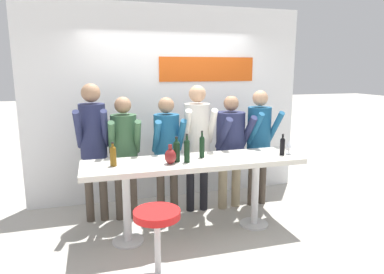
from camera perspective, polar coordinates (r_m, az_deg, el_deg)
name	(u,v)px	position (r m, az deg, el deg)	size (l,w,h in m)	color
ground_plane	(194,233)	(4.32, 0.38, -15.66)	(40.00, 40.00, 0.00)	#B2ADA3
back_wall	(169,104)	(5.20, -3.80, 5.53)	(4.17, 0.12, 2.88)	white
tasting_table	(194,170)	(4.03, 0.40, -5.49)	(2.57, 0.67, 0.92)	silver
bar_stool	(157,233)	(3.31, -5.81, -15.70)	(0.46, 0.46, 0.69)	silver
person_far_left	(93,137)	(4.46, -16.15, 0.05)	(0.41, 0.55, 1.79)	#473D33
person_left	(124,145)	(4.45, -11.21, -1.27)	(0.40, 0.51, 1.62)	#473D33
person_center_left	(167,143)	(4.54, -4.21, -1.05)	(0.40, 0.50, 1.60)	#473D33
person_center	(197,134)	(4.62, 0.90, 0.45)	(0.46, 0.57, 1.75)	black
person_center_right	(231,140)	(4.79, 6.47, -0.58)	(0.51, 0.58, 1.60)	gray
person_right	(259,135)	(4.95, 11.14, 0.36)	(0.42, 0.53, 1.67)	#473D33
wine_bottle_0	(113,155)	(3.80, -13.02, -2.94)	(0.07, 0.07, 0.27)	brown
wine_bottle_1	(177,150)	(3.88, -2.59, -2.19)	(0.08, 0.08, 0.29)	black
wine_bottle_2	(282,145)	(4.32, 14.83, -1.38)	(0.06, 0.06, 0.26)	black
wine_bottle_3	(187,150)	(3.84, -0.85, -2.12)	(0.07, 0.07, 0.33)	black
wine_bottle_4	(202,146)	(4.06, 1.67, -1.45)	(0.06, 0.06, 0.32)	black
wine_glass_0	(289,144)	(4.39, 15.87, -1.16)	(0.07, 0.07, 0.18)	silver
decorative_vase	(170,156)	(3.80, -3.62, -3.21)	(0.13, 0.13, 0.22)	maroon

